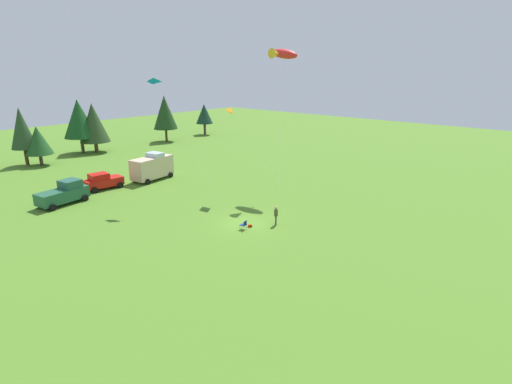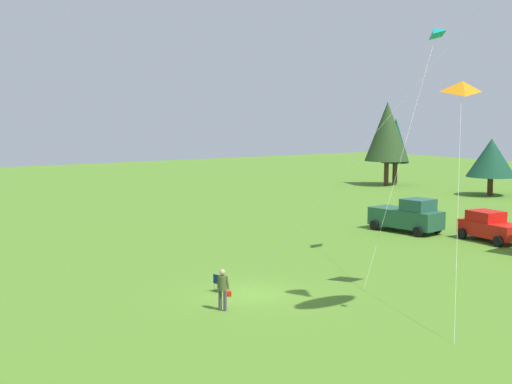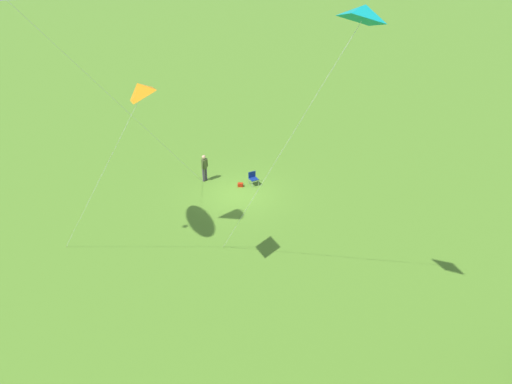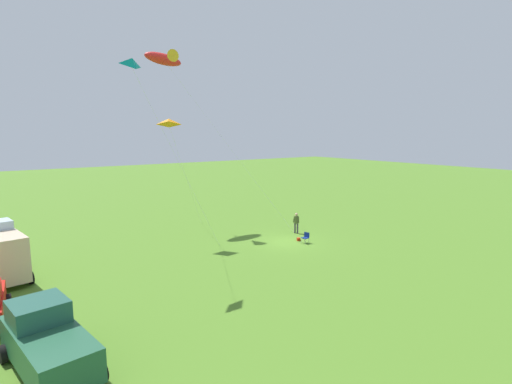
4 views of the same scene
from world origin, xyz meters
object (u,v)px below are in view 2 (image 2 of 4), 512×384
Objects in this scene: person_kite_flyer at (223,286)px; kite_delta_teal at (434,33)px; folding_chair at (219,282)px; backpack_on_grass at (229,293)px; car_red_sedan at (490,226)px; truck_green_flatbed at (408,216)px; kite_delta_orange at (462,87)px.

person_kite_flyer is 0.14× the size of kite_delta_teal.
backpack_on_grass is at bearing -99.47° from folding_chair.
kite_delta_teal is (2.36, -8.02, 11.32)m from car_red_sedan.
person_kite_flyer is 0.33× the size of truck_green_flatbed.
car_red_sedan reaches higher than folding_chair.
backpack_on_grass is 0.03× the size of kite_delta_orange.
truck_green_flatbed is 0.41× the size of kite_delta_teal.
car_red_sedan is (-2.47, 20.66, 0.84)m from backpack_on_grass.
person_kite_flyer is 0.40× the size of car_red_sedan.
backpack_on_grass is at bearing -126.94° from kite_delta_orange.
backpack_on_grass is at bearing 102.07° from car_red_sedan.
truck_green_flatbed is 19.29m from kite_delta_orange.
folding_chair is 13.64m from kite_delta_orange.
car_red_sedan is 0.45× the size of kite_delta_orange.
person_kite_flyer is 22.37m from truck_green_flatbed.
folding_chair is at bearing -178.71° from backpack_on_grass.
truck_green_flatbed is at bearing 141.86° from kite_delta_orange.
kite_delta_orange is at bearing -46.43° from truck_green_flatbed.
kite_delta_orange is at bearing 53.06° from backpack_on_grass.
kite_delta_teal is at bearing 90.48° from backpack_on_grass.
truck_green_flatbed is 5.64m from car_red_sedan.
truck_green_flatbed is at bearing 9.61° from folding_chair.
folding_chair is at bearing -93.17° from kite_delta_teal.
person_kite_flyer is at bearing 106.42° from car_red_sedan.
person_kite_flyer is 2.52m from backpack_on_grass.
truck_green_flatbed is at bearing 141.37° from kite_delta_teal.
backpack_on_grass is 20.34m from truck_green_flatbed.
person_kite_flyer is at bearing -128.05° from folding_chair.
truck_green_flatbed is at bearing -10.66° from person_kite_flyer.
kite_delta_teal is (-0.11, 12.64, 12.16)m from backpack_on_grass.
person_kite_flyer is 22.49m from car_red_sedan.
kite_delta_orange reaches higher than backpack_on_grass.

